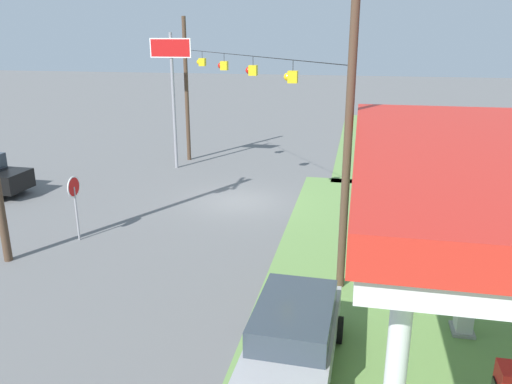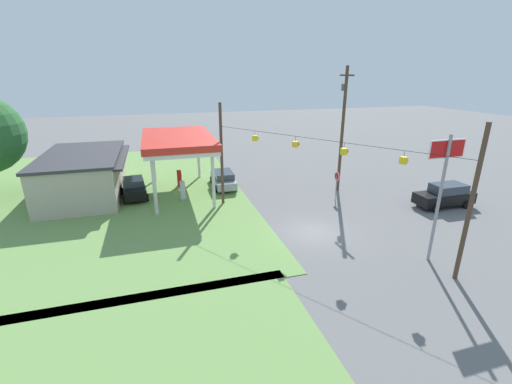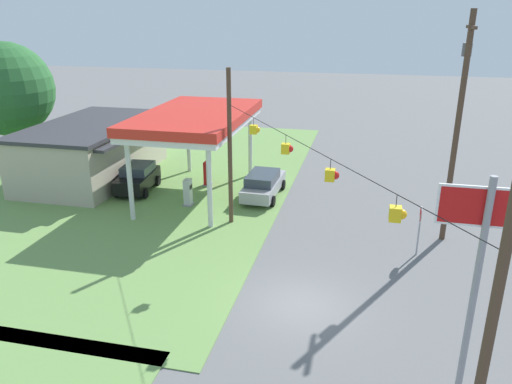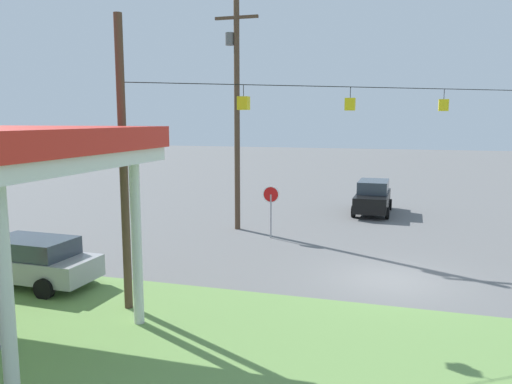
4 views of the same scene
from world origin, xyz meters
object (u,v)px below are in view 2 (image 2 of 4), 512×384
at_px(fuel_pump_near, 183,191).
at_px(gas_station_store, 84,174).
at_px(gas_station_canopy, 178,141).
at_px(fuel_pump_far, 179,179).
at_px(stop_sign_roadside, 337,180).
at_px(stop_sign_overhead, 443,173).
at_px(car_at_pumps_front, 223,179).
at_px(car_on_crossroad, 445,195).
at_px(utility_pole_main, 343,124).
at_px(car_at_pumps_rear, 134,188).

bearing_deg(fuel_pump_near, gas_station_store, 65.48).
bearing_deg(gas_station_canopy, fuel_pump_far, -0.05).
distance_m(gas_station_store, stop_sign_roadside, 22.76).
distance_m(fuel_pump_near, stop_sign_roadside, 13.63).
bearing_deg(stop_sign_overhead, car_at_pumps_front, 28.11).
distance_m(gas_station_store, car_at_pumps_front, 12.66).
bearing_deg(car_on_crossroad, gas_station_store, -20.85).
relative_size(gas_station_canopy, utility_pole_main, 0.95).
height_order(gas_station_canopy, car_on_crossroad, gas_station_canopy).
bearing_deg(stop_sign_roadside, stop_sign_overhead, 1.02).
relative_size(car_at_pumps_rear, stop_sign_overhead, 0.56).
distance_m(fuel_pump_near, car_at_pumps_front, 4.83).
xyz_separation_m(car_on_crossroad, stop_sign_overhead, (-6.78, 7.69, 4.41)).
distance_m(gas_station_canopy, car_on_crossroad, 23.47).
height_order(gas_station_store, utility_pole_main, utility_pole_main).
distance_m(fuel_pump_far, car_on_crossroad, 23.99).
distance_m(gas_station_canopy, stop_sign_overhead, 21.22).
bearing_deg(utility_pole_main, stop_sign_overhead, 174.66).
relative_size(gas_station_store, fuel_pump_far, 6.86).
distance_m(stop_sign_overhead, utility_pole_main, 13.29).
xyz_separation_m(gas_station_canopy, fuel_pump_near, (-1.89, -0.00, -4.11)).
height_order(fuel_pump_far, car_at_pumps_front, fuel_pump_far).
bearing_deg(fuel_pump_far, utility_pole_main, -109.77).
bearing_deg(car_on_crossroad, car_at_pumps_rear, -20.13).
relative_size(fuel_pump_far, car_on_crossroad, 0.34).
distance_m(gas_station_store, car_at_pumps_rear, 4.85).
height_order(fuel_pump_near, car_on_crossroad, car_on_crossroad).
distance_m(gas_station_store, utility_pole_main, 23.93).
relative_size(car_at_pumps_front, car_on_crossroad, 1.02).
bearing_deg(car_at_pumps_front, fuel_pump_near, 122.72).
bearing_deg(fuel_pump_near, stop_sign_overhead, -137.77).
xyz_separation_m(fuel_pump_far, stop_sign_overhead, (-18.42, -13.29, 4.61)).
height_order(car_on_crossroad, stop_sign_overhead, stop_sign_overhead).
bearing_deg(car_on_crossroad, stop_sign_roadside, -27.37).
xyz_separation_m(fuel_pump_near, stop_sign_overhead, (-14.65, -13.29, 4.61)).
bearing_deg(fuel_pump_far, stop_sign_overhead, -144.19).
bearing_deg(fuel_pump_near, gas_station_canopy, 0.05).
relative_size(fuel_pump_near, stop_sign_overhead, 0.22).
relative_size(car_at_pumps_front, car_at_pumps_rear, 1.19).
distance_m(fuel_pump_far, car_at_pumps_rear, 4.61).
distance_m(car_at_pumps_front, car_at_pumps_rear, 8.31).
height_order(fuel_pump_far, stop_sign_overhead, stop_sign_overhead).
bearing_deg(gas_station_store, fuel_pump_near, -114.52).
height_order(gas_station_store, car_at_pumps_front, gas_station_store).
height_order(gas_station_canopy, gas_station_store, gas_station_canopy).
bearing_deg(stop_sign_roadside, car_at_pumps_rear, -107.41).
xyz_separation_m(gas_station_store, stop_sign_overhead, (-18.48, -21.70, 3.45)).
bearing_deg(gas_station_store, car_at_pumps_rear, -115.82).
bearing_deg(stop_sign_roadside, fuel_pump_far, -119.51).
bearing_deg(stop_sign_roadside, gas_station_store, -109.15).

